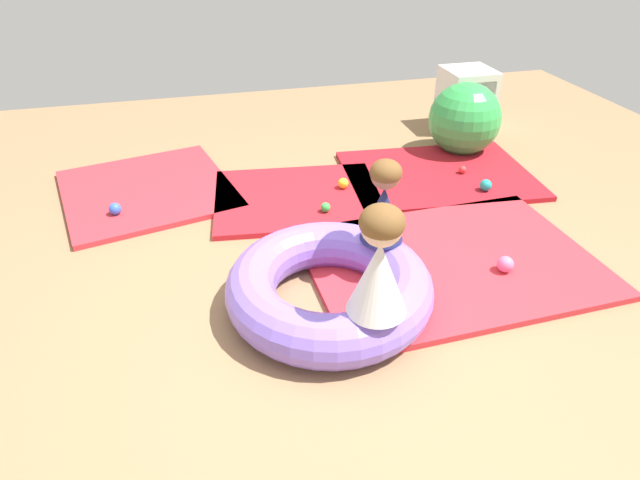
{
  "coord_description": "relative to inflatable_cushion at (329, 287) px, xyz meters",
  "views": [
    {
      "loc": [
        -0.55,
        -2.18,
        1.91
      ],
      "look_at": [
        0.06,
        0.24,
        0.31
      ],
      "focal_mm": 30.2,
      "sensor_mm": 36.0,
      "label": 1
    }
  ],
  "objects": [
    {
      "name": "child_in_white",
      "position": [
        0.12,
        -0.39,
        0.41
      ],
      "size": [
        0.4,
        0.4,
        0.56
      ],
      "rotation": [
        0.0,
        0.0,
        5.53
      ],
      "color": "white",
      "rests_on": "inflatable_cushion"
    },
    {
      "name": "child_in_navy",
      "position": [
        0.36,
        0.2,
        0.37
      ],
      "size": [
        0.29,
        0.29,
        0.48
      ],
      "rotation": [
        0.0,
        0.0,
        4.93
      ],
      "color": "navy",
      "rests_on": "inflatable_cushion"
    },
    {
      "name": "gym_mat_front",
      "position": [
        0.83,
        0.2,
        -0.12
      ],
      "size": [
        1.76,
        1.29,
        0.04
      ],
      "primitive_type": "cube",
      "rotation": [
        0.0,
        0.0,
        0.03
      ],
      "color": "red",
      "rests_on": "ground"
    },
    {
      "name": "exercise_ball_large",
      "position": [
        1.67,
        1.76,
        0.17
      ],
      "size": [
        0.61,
        0.61,
        0.61
      ],
      "primitive_type": "sphere",
      "color": "green",
      "rests_on": "ground"
    },
    {
      "name": "play_ball_pink",
      "position": [
        1.08,
        0.01,
        -0.05
      ],
      "size": [
        0.1,
        0.1,
        0.1
      ],
      "primitive_type": "sphere",
      "color": "pink",
      "rests_on": "gym_mat_front"
    },
    {
      "name": "inflatable_cushion",
      "position": [
        0.0,
        0.0,
        0.0
      ],
      "size": [
        1.12,
        1.12,
        0.27
      ],
      "primitive_type": "torus",
      "color": "#8466E0",
      "rests_on": "ground"
    },
    {
      "name": "gym_mat_near_right",
      "position": [
        0.1,
        1.25,
        -0.12
      ],
      "size": [
        1.33,
        1.13,
        0.04
      ],
      "primitive_type": "cube",
      "rotation": [
        0.0,
        0.0,
        -0.12
      ],
      "color": "red",
      "rests_on": "ground"
    },
    {
      "name": "play_ball_yellow",
      "position": [
        0.46,
        1.28,
        -0.06
      ],
      "size": [
        0.08,
        0.08,
        0.08
      ],
      "primitive_type": "sphere",
      "color": "yellow",
      "rests_on": "gym_mat_near_right"
    },
    {
      "name": "play_ball_teal",
      "position": [
        1.48,
        0.98,
        -0.05
      ],
      "size": [
        0.09,
        0.09,
        0.09
      ],
      "primitive_type": "sphere",
      "color": "teal",
      "rests_on": "gym_mat_near_left"
    },
    {
      "name": "storage_cube",
      "position": [
        1.98,
        2.31,
        0.14
      ],
      "size": [
        0.44,
        0.44,
        0.56
      ],
      "color": "white",
      "rests_on": "ground"
    },
    {
      "name": "play_ball_red",
      "position": [
        1.45,
        1.3,
        -0.07
      ],
      "size": [
        0.06,
        0.06,
        0.06
      ],
      "primitive_type": "sphere",
      "color": "red",
      "rests_on": "gym_mat_near_left"
    },
    {
      "name": "ground_plane",
      "position": [
        -0.06,
        -0.04,
        -0.14
      ],
      "size": [
        8.0,
        8.0,
        0.0
      ],
      "primitive_type": "plane",
      "color": "#93704C"
    },
    {
      "name": "gym_mat_far_left",
      "position": [
        -0.99,
        1.66,
        -0.12
      ],
      "size": [
        1.44,
        1.47,
        0.04
      ],
      "primitive_type": "cube",
      "rotation": [
        0.0,
        0.0,
        0.22
      ],
      "color": "red",
      "rests_on": "ground"
    },
    {
      "name": "play_ball_blue",
      "position": [
        -1.19,
        1.29,
        -0.05
      ],
      "size": [
        0.08,
        0.08,
        0.08
      ],
      "primitive_type": "sphere",
      "color": "blue",
      "rests_on": "gym_mat_far_left"
    },
    {
      "name": "gym_mat_near_left",
      "position": [
        1.27,
        1.35,
        -0.12
      ],
      "size": [
        1.55,
        1.2,
        0.04
      ],
      "primitive_type": "cube",
      "rotation": [
        0.0,
        0.0,
        -0.09
      ],
      "color": "#B21923",
      "rests_on": "ground"
    },
    {
      "name": "play_ball_green",
      "position": [
        0.23,
        0.96,
        -0.06
      ],
      "size": [
        0.07,
        0.07,
        0.07
      ],
      "primitive_type": "sphere",
      "color": "green",
      "rests_on": "gym_mat_near_right"
    }
  ]
}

